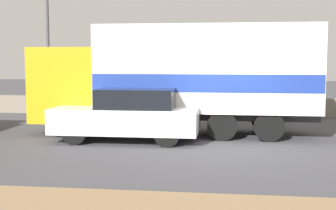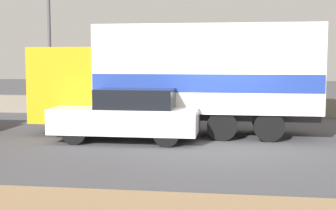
# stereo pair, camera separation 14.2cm
# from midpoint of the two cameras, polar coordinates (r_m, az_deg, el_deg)

# --- Properties ---
(ground_plane) EXTENTS (80.00, 80.00, 0.00)m
(ground_plane) POSITION_cam_midpoint_polar(r_m,az_deg,el_deg) (13.04, 7.04, -4.96)
(ground_plane) COLOR #47474C
(stone_wall_backdrop) EXTENTS (60.00, 0.35, 0.77)m
(stone_wall_backdrop) POSITION_cam_midpoint_polar(r_m,az_deg,el_deg) (19.82, 7.24, -0.21)
(stone_wall_backdrop) COLOR gray
(stone_wall_backdrop) RESTS_ON ground_plane
(street_lamp) EXTENTS (0.56, 0.28, 8.12)m
(street_lamp) POSITION_cam_midpoint_polar(r_m,az_deg,el_deg) (20.35, -14.75, 11.76)
(street_lamp) COLOR #4C4C51
(street_lamp) RESTS_ON ground_plane
(box_truck) EXTENTS (8.84, 2.37, 3.41)m
(box_truck) POSITION_cam_midpoint_polar(r_m,az_deg,el_deg) (14.74, 1.46, 3.62)
(box_truck) COLOR gold
(box_truck) RESTS_ON ground_plane
(car_hatchback) EXTENTS (4.20, 1.72, 1.54)m
(car_hatchback) POSITION_cam_midpoint_polar(r_m,az_deg,el_deg) (13.59, -5.10, -1.20)
(car_hatchback) COLOR silver
(car_hatchback) RESTS_ON ground_plane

